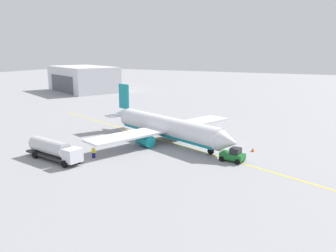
# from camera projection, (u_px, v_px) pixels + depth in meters

# --- Properties ---
(ground_plane) EXTENTS (400.00, 400.00, 0.00)m
(ground_plane) POSITION_uv_depth(u_px,v_px,m) (168.00, 142.00, 64.29)
(ground_plane) COLOR #939399
(airplane) EXTENTS (31.69, 30.94, 9.68)m
(airplane) POSITION_uv_depth(u_px,v_px,m) (166.00, 127.00, 64.08)
(airplane) COLOR white
(airplane) RESTS_ON ground
(fuel_tanker) EXTENTS (11.66, 4.68, 3.15)m
(fuel_tanker) POSITION_uv_depth(u_px,v_px,m) (54.00, 149.00, 53.27)
(fuel_tanker) COLOR #2D2D33
(fuel_tanker) RESTS_ON ground
(pushback_tug) EXTENTS (3.87, 2.81, 2.20)m
(pushback_tug) POSITION_uv_depth(u_px,v_px,m) (233.00, 155.00, 52.86)
(pushback_tug) COLOR #196B28
(pushback_tug) RESTS_ON ground
(refueling_worker) EXTENTS (0.58, 0.46, 1.71)m
(refueling_worker) POSITION_uv_depth(u_px,v_px,m) (94.00, 153.00, 54.61)
(refueling_worker) COLOR navy
(refueling_worker) RESTS_ON ground
(safety_cone_nose) EXTENTS (0.60, 0.60, 0.67)m
(safety_cone_nose) POSITION_uv_depth(u_px,v_px,m) (253.00, 150.00, 58.06)
(safety_cone_nose) COLOR #F2590F
(safety_cone_nose) RESTS_ON ground
(distant_hangar) EXTENTS (35.24, 29.43, 9.99)m
(distant_hangar) POSITION_uv_depth(u_px,v_px,m) (83.00, 79.00, 140.68)
(distant_hangar) COLOR silver
(distant_hangar) RESTS_ON ground
(taxi_line_marking) EXTENTS (75.88, 31.48, 0.01)m
(taxi_line_marking) POSITION_uv_depth(u_px,v_px,m) (168.00, 142.00, 64.29)
(taxi_line_marking) COLOR yellow
(taxi_line_marking) RESTS_ON ground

